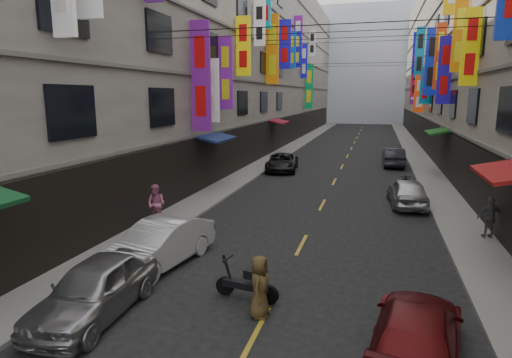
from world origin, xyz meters
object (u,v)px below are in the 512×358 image
Objects in this scene: pedestrian_lfar at (156,204)px; pedestrian_rfar at (490,217)px; car_left_mid at (159,244)px; car_right_near at (417,332)px; scooter_crossing at (248,284)px; car_right_far at (393,157)px; scooter_far_right at (405,186)px; car_left_far at (282,162)px; car_right_mid at (407,192)px; car_left_near at (95,288)px; pedestrian_crossing at (260,287)px.

pedestrian_rfar is (12.77, 1.67, -0.03)m from pedestrian_lfar.
car_right_near is (7.40, -3.05, -0.11)m from car_left_mid.
car_right_near reaches higher than scooter_crossing.
scooter_crossing is 24.23m from car_right_far.
scooter_crossing is 15.03m from scooter_far_right.
car_left_far is at bearing -62.48° from car_right_near.
car_right_near is at bearing 58.28° from pedestrian_rfar.
car_left_far is 8.85m from car_right_far.
car_right_mid is at bearing 89.16° from car_right_far.
car_right_mid is at bearing -84.41° from car_right_near.
pedestrian_rfar reaches higher than car_left_near.
scooter_far_right is 0.42× the size of car_left_mid.
scooter_far_right is at bearing -82.22° from pedestrian_rfar.
pedestrian_crossing is (6.05, -6.01, -0.16)m from pedestrian_lfar.
pedestrian_rfar is at bearing -42.15° from pedestrian_crossing.
car_left_near is 0.91× the size of car_left_far.
scooter_crossing is at bearing 63.56° from car_right_mid.
car_right_far reaches higher than car_right_near.
car_left_mid is 2.67× the size of pedestrian_lfar.
pedestrian_crossing is at bearing 12.47° from car_left_near.
car_right_far is at bearing -9.86° from pedestrian_crossing.
pedestrian_lfar is at bearing 44.27° from pedestrian_crossing.
car_left_far is 20.67m from pedestrian_crossing.
pedestrian_crossing reaches higher than car_left_mid.
pedestrian_lfar is (-10.25, -9.03, 0.49)m from scooter_far_right.
pedestrian_rfar reaches higher than scooter_far_right.
car_left_near is at bearing 54.56° from car_right_mid.
pedestrian_lfar is 12.88m from pedestrian_rfar.
car_right_near is (4.05, -1.60, 0.17)m from scooter_crossing.
pedestrian_lfar is at bearing -105.58° from car_left_far.
car_left_mid is 18.08m from car_left_far.
scooter_crossing is 0.42× the size of car_right_far.
car_left_near is at bearing -96.95° from car_left_far.
car_right_mid is 12.93m from pedestrian_crossing.
car_right_far reaches higher than car_right_mid.
car_right_mid is at bearing -13.49° from scooter_crossing.
pedestrian_crossing is (-3.86, -24.59, 0.07)m from car_right_far.
scooter_far_right is 2.79m from car_right_mid.
scooter_far_right is 0.42× the size of car_right_far.
pedestrian_lfar reaches higher than pedestrian_rfar.
scooter_crossing is at bearing 32.48° from pedestrian_rfar.
scooter_far_right is 15.62m from pedestrian_crossing.
pedestrian_rfar reaches higher than car_right_near.
car_left_near is at bearing 71.13° from car_right_far.
scooter_crossing is at bearing -87.23° from car_left_far.
pedestrian_lfar is at bearing 55.06° from scooter_crossing.
car_right_mid is at bearing 92.59° from scooter_far_right.
scooter_crossing is 0.44× the size of car_left_near.
car_left_mid is at bearing 16.16° from pedestrian_rfar.
scooter_crossing is 1.16× the size of pedestrian_crossing.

